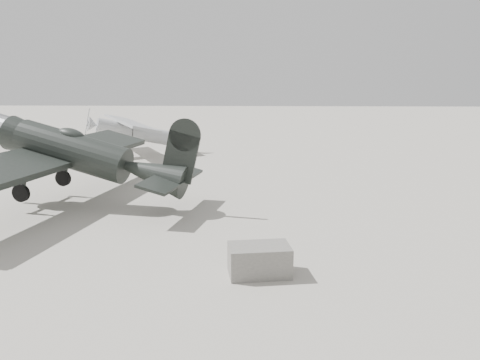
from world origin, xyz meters
name	(u,v)px	position (x,y,z in m)	size (l,w,h in m)	color
ground	(184,248)	(0.00, 0.00, 0.00)	(160.00, 160.00, 0.00)	#A59C92
lowwing_monoplane	(83,155)	(-4.99, 4.88, 2.26)	(9.60, 13.34, 4.28)	black
highwing_monoplane	(137,129)	(-6.14, 18.40, 1.89)	(8.09, 10.24, 3.02)	#ADB0B2
equipment_block	(259,260)	(2.45, -2.00, 0.43)	(1.71, 1.07, 0.85)	slate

